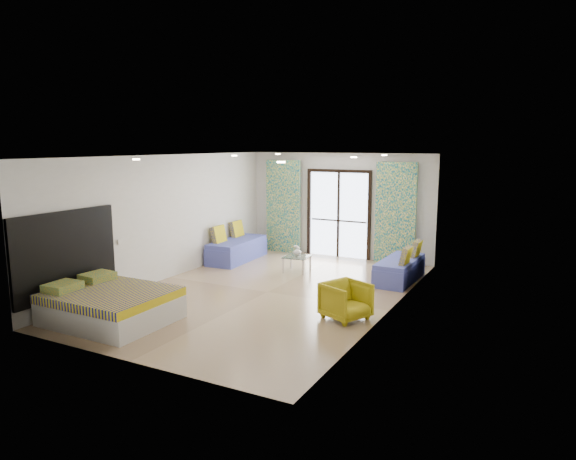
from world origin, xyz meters
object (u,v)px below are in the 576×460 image
at_px(daybed_left, 237,249).
at_px(coffee_table, 297,258).
at_px(daybed_right, 400,269).
at_px(armchair, 346,299).
at_px(bed, 110,305).

bearing_deg(daybed_left, coffee_table, -14.19).
relative_size(daybed_right, armchair, 2.49).
bearing_deg(daybed_right, daybed_left, -179.24).
bearing_deg(armchair, coffee_table, 65.52).
bearing_deg(daybed_right, bed, -125.84).
xyz_separation_m(daybed_left, armchair, (4.09, -2.87, 0.06)).
bearing_deg(bed, armchair, 29.26).
xyz_separation_m(daybed_left, daybed_right, (4.23, -0.03, -0.03)).
xyz_separation_m(bed, coffee_table, (1.26, 4.43, 0.05)).
height_order(bed, coffee_table, bed).
distance_m(bed, daybed_left, 4.84).
xyz_separation_m(bed, daybed_left, (-0.64, 4.80, 0.02)).
bearing_deg(armchair, bed, 143.67).
distance_m(daybed_left, coffee_table, 1.94).
xyz_separation_m(daybed_left, coffee_table, (1.90, -0.37, 0.03)).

